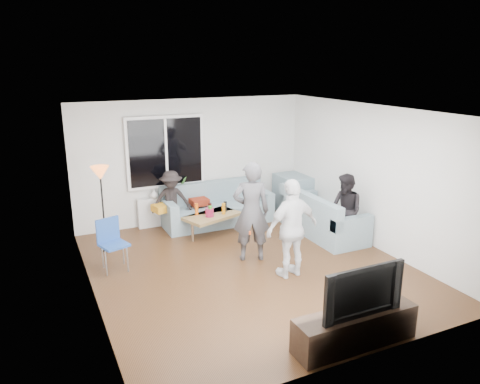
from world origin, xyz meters
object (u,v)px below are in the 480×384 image
player_left (251,212)px  player_right (292,229)px  sofa_right_section (323,213)px  tv_console (355,328)px  side_chair (114,245)px  spectator_back (172,201)px  floor_lamp (103,209)px  sofa_back_section (217,204)px  television (358,288)px  coffee_table (212,224)px  spectator_right (345,211)px

player_left → player_right: player_left is taller
sofa_right_section → tv_console: (-1.83, -3.32, -0.20)m
side_chair → player_left: bearing=-31.8°
sofa_right_section → spectator_back: size_ratio=1.62×
side_chair → floor_lamp: bearing=72.1°
player_left → sofa_right_section: bearing=-144.8°
side_chair → player_right: size_ratio=0.54×
sofa_back_section → spectator_back: (-0.99, 0.03, 0.19)m
side_chair → spectator_back: (1.42, 1.43, 0.19)m
sofa_back_section → tv_console: sofa_back_section is taller
spectator_back → television: (0.82, -4.80, 0.14)m
coffee_table → tv_console: (0.17, -4.24, 0.02)m
player_left → tv_console: bearing=110.1°
spectator_right → tv_console: spectator_right is taller
player_left → television: (0.01, -2.81, -0.11)m
side_chair → player_left: 2.34m
floor_lamp → player_left: 2.67m
coffee_table → tv_console: tv_console is taller
spectator_right → sofa_back_section: bearing=-142.8°
sofa_right_section → spectator_right: (0.00, -0.70, 0.26)m
sofa_back_section → player_right: size_ratio=1.44×
floor_lamp → tv_console: floor_lamp is taller
sofa_right_section → spectator_right: 0.74m
coffee_table → player_right: bearing=-78.6°
tv_console → television: size_ratio=1.46×
tv_console → floor_lamp: bearing=117.6°
spectator_right → tv_console: (-1.83, -2.62, -0.46)m
side_chair → sofa_back_section: bearing=12.4°
television → coffee_table: bearing=92.3°
sofa_back_section → coffee_table: (-0.34, -0.53, -0.22)m
player_right → spectator_back: 3.05m
player_right → player_left: bearing=-75.9°
player_left → sofa_back_section: bearing=-75.3°
player_left → tv_console: size_ratio=1.08×
side_chair → spectator_back: 2.02m
spectator_back → television: bearing=-68.8°
sofa_back_section → side_chair: side_chair is taller
coffee_table → spectator_back: spectator_back is taller
floor_lamp → player_right: size_ratio=0.98×
side_chair → television: 4.06m
coffee_table → spectator_back: (-0.65, 0.56, 0.42)m
sofa_back_section → spectator_back: 1.01m
spectator_right → tv_console: bearing=-35.6°
player_right → spectator_right: 1.68m
spectator_right → player_left: bearing=-96.5°
sofa_right_section → coffee_table: bearing=65.4°
tv_console → sofa_right_section: bearing=61.1°
floor_lamp → spectator_back: (1.42, 0.52, -0.16)m
side_chair → tv_console: size_ratio=0.54×
floor_lamp → spectator_back: size_ratio=1.26×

